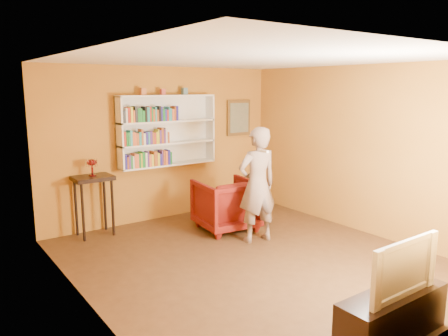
# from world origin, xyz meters

# --- Properties ---
(room_shell) EXTENTS (5.30, 5.80, 2.88)m
(room_shell) POSITION_xyz_m (0.00, 0.00, 1.02)
(room_shell) COLOR #3F2714
(room_shell) RESTS_ON ground
(bookshelf) EXTENTS (1.80, 0.29, 1.23)m
(bookshelf) POSITION_xyz_m (0.00, 2.41, 1.59)
(bookshelf) COLOR white
(bookshelf) RESTS_ON room_shell
(books_row_lower) EXTENTS (0.87, 0.19, 0.26)m
(books_row_lower) POSITION_xyz_m (-0.43, 2.31, 1.13)
(books_row_lower) COLOR navy
(books_row_lower) RESTS_ON bookshelf
(books_row_middle) EXTENTS (0.83, 0.19, 0.27)m
(books_row_middle) POSITION_xyz_m (-0.44, 2.30, 1.51)
(books_row_middle) COLOR #AE2A1A
(books_row_middle) RESTS_ON bookshelf
(books_row_upper) EXTENTS (1.01, 0.19, 0.27)m
(books_row_upper) POSITION_xyz_m (-0.36, 2.30, 1.89)
(books_row_upper) COLOR black
(books_row_upper) RESTS_ON bookshelf
(ornament_left) EXTENTS (0.09, 0.09, 0.12)m
(ornament_left) POSITION_xyz_m (-0.45, 2.35, 2.27)
(ornament_left) COLOR #B76434
(ornament_left) RESTS_ON bookshelf
(ornament_centre) EXTENTS (0.08, 0.08, 0.10)m
(ornament_centre) POSITION_xyz_m (-0.08, 2.35, 2.27)
(ornament_centre) COLOR #AE413A
(ornament_centre) RESTS_ON bookshelf
(ornament_right) EXTENTS (0.09, 0.09, 0.12)m
(ornament_right) POSITION_xyz_m (0.36, 2.35, 2.27)
(ornament_right) COLOR slate
(ornament_right) RESTS_ON bookshelf
(framed_painting) EXTENTS (0.55, 0.05, 0.70)m
(framed_painting) POSITION_xyz_m (1.65, 2.46, 1.75)
(framed_painting) COLOR brown
(framed_painting) RESTS_ON room_shell
(console_table) EXTENTS (0.59, 0.45, 0.97)m
(console_table) POSITION_xyz_m (-1.40, 2.25, 0.80)
(console_table) COLOR black
(console_table) RESTS_ON ground
(ruby_lustre) EXTENTS (0.17, 0.16, 0.27)m
(ruby_lustre) POSITION_xyz_m (-1.40, 2.25, 1.16)
(ruby_lustre) COLOR maroon
(ruby_lustre) RESTS_ON console_table
(armchair) EXTENTS (1.02, 1.04, 0.85)m
(armchair) POSITION_xyz_m (0.49, 1.27, 0.43)
(armchair) COLOR #4E0505
(armchair) RESTS_ON ground
(person) EXTENTS (0.70, 0.51, 1.77)m
(person) POSITION_xyz_m (0.54, 0.54, 0.88)
(person) COLOR #7C665B
(person) RESTS_ON ground
(game_remote) EXTENTS (0.04, 0.15, 0.04)m
(game_remote) POSITION_xyz_m (0.35, 0.17, 1.46)
(game_remote) COLOR white
(game_remote) RESTS_ON person
(tv_cabinet) EXTENTS (1.25, 0.38, 0.45)m
(tv_cabinet) POSITION_xyz_m (-0.13, -2.25, 0.22)
(tv_cabinet) COLOR black
(tv_cabinet) RESTS_ON ground
(television) EXTENTS (0.95, 0.13, 0.55)m
(television) POSITION_xyz_m (-0.13, -2.25, 0.72)
(television) COLOR black
(television) RESTS_ON tv_cabinet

